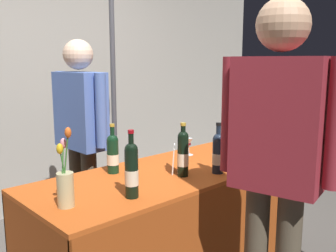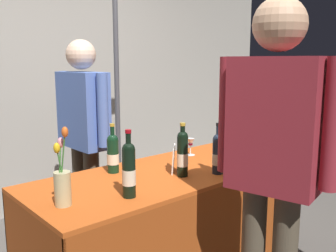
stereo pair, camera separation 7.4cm
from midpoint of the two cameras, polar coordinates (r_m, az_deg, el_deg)
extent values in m
cube|color=#9E998E|center=(3.97, -17.98, 9.39)|extent=(6.57, 0.12, 2.98)
cube|color=#B74C19|center=(2.48, 0.86, -7.15)|extent=(1.85, 0.76, 0.02)
cube|color=#963E14|center=(2.38, 7.24, -18.15)|extent=(1.85, 0.01, 0.76)
cube|color=#963E14|center=(2.88, -4.32, -12.92)|extent=(1.85, 0.01, 0.76)
cube|color=#963E14|center=(3.26, 13.09, -10.41)|extent=(0.01, 0.76, 0.76)
cylinder|color=black|center=(1.99, -4.89, -7.16)|extent=(0.07, 0.07, 0.26)
sphere|color=black|center=(1.96, -4.94, -3.54)|extent=(0.07, 0.07, 0.07)
cylinder|color=black|center=(1.95, -4.96, -2.31)|extent=(0.03, 0.03, 0.09)
cylinder|color=maroon|center=(1.94, -4.98, -0.82)|extent=(0.03, 0.03, 0.02)
cylinder|color=beige|center=(2.00, -4.88, -7.73)|extent=(0.07, 0.07, 0.08)
cylinder|color=black|center=(2.34, 3.04, -4.65)|extent=(0.07, 0.07, 0.25)
sphere|color=black|center=(2.31, 3.06, -1.63)|extent=(0.07, 0.07, 0.07)
cylinder|color=black|center=(2.30, 3.07, -0.81)|extent=(0.03, 0.03, 0.07)
cylinder|color=#B7932D|center=(2.30, 3.08, 0.24)|extent=(0.03, 0.03, 0.02)
cylinder|color=beige|center=(2.34, 3.03, -5.13)|extent=(0.07, 0.07, 0.08)
cylinder|color=#192333|center=(2.42, 8.44, -4.59)|extent=(0.07, 0.07, 0.22)
sphere|color=#192333|center=(2.39, 8.51, -2.00)|extent=(0.07, 0.07, 0.07)
cylinder|color=#192333|center=(2.39, 8.53, -0.99)|extent=(0.03, 0.03, 0.09)
cylinder|color=black|center=(2.38, 8.56, 0.25)|extent=(0.03, 0.03, 0.02)
cylinder|color=beige|center=(2.42, 8.43, -5.00)|extent=(0.07, 0.07, 0.07)
cylinder|color=#38230F|center=(2.75, 13.41, -2.63)|extent=(0.07, 0.07, 0.26)
sphere|color=#38230F|center=(2.72, 13.51, 0.03)|extent=(0.07, 0.07, 0.07)
cylinder|color=#38230F|center=(2.72, 13.54, 0.72)|extent=(0.03, 0.03, 0.07)
cylinder|color=black|center=(2.71, 13.58, 1.60)|extent=(0.04, 0.04, 0.02)
cylinder|color=beige|center=(2.75, 13.39, -3.05)|extent=(0.08, 0.08, 0.08)
cylinder|color=black|center=(2.44, -7.49, -4.57)|extent=(0.08, 0.08, 0.21)
sphere|color=black|center=(2.42, -7.54, -2.12)|extent=(0.07, 0.07, 0.07)
cylinder|color=black|center=(2.41, -7.57, -1.09)|extent=(0.03, 0.03, 0.09)
cylinder|color=#B7932D|center=(2.40, -7.60, 0.16)|extent=(0.03, 0.03, 0.02)
cylinder|color=beige|center=(2.45, -7.48, -4.96)|extent=(0.08, 0.08, 0.07)
cylinder|color=silver|center=(2.89, 4.14, -4.39)|extent=(0.07, 0.07, 0.00)
cylinder|color=silver|center=(2.88, 4.15, -3.69)|extent=(0.01, 0.01, 0.07)
cone|color=silver|center=(2.86, 4.16, -2.45)|extent=(0.06, 0.06, 0.06)
cylinder|color=#590C19|center=(2.87, 4.16, -2.77)|extent=(0.03, 0.03, 0.01)
cylinder|color=tan|center=(1.95, -14.62, -9.19)|extent=(0.08, 0.08, 0.17)
cylinder|color=#38722D|center=(1.91, -15.02, -5.97)|extent=(0.04, 0.04, 0.23)
ellipsoid|color=pink|center=(1.91, -14.91, -2.45)|extent=(0.03, 0.03, 0.05)
cylinder|color=#38722D|center=(1.91, -14.86, -6.26)|extent=(0.04, 0.01, 0.21)
ellipsoid|color=gold|center=(1.88, -15.44, -3.23)|extent=(0.03, 0.03, 0.05)
cylinder|color=#38722D|center=(1.90, -14.61, -5.15)|extent=(0.03, 0.04, 0.29)
ellipsoid|color=#E05B1E|center=(1.85, -14.27, -0.88)|extent=(0.03, 0.03, 0.05)
cube|color=silver|center=(2.45, 1.70, -5.00)|extent=(0.14, 0.14, 0.17)
cylinder|color=#4C4233|center=(3.23, -12.45, -9.95)|extent=(0.12, 0.12, 0.83)
cylinder|color=#4C4233|center=(3.08, -10.70, -10.88)|extent=(0.12, 0.12, 0.83)
cube|color=#4C6BB7|center=(2.98, -12.07, 2.40)|extent=(0.22, 0.47, 0.58)
sphere|color=beige|center=(2.96, -12.37, 10.54)|extent=(0.23, 0.23, 0.23)
cylinder|color=#4C6BB7|center=(3.22, -14.62, 3.27)|extent=(0.08, 0.08, 0.54)
cylinder|color=#4C6BB7|center=(2.74, -9.11, 2.35)|extent=(0.08, 0.08, 0.54)
cube|color=maroon|center=(1.82, 16.99, 0.14)|extent=(0.29, 0.45, 0.63)
sphere|color=tan|center=(1.81, 17.74, 14.49)|extent=(0.24, 0.24, 0.24)
cylinder|color=maroon|center=(1.75, 24.75, 0.11)|extent=(0.08, 0.08, 0.58)
cylinder|color=maroon|center=(1.92, 9.96, 1.64)|extent=(0.08, 0.08, 0.58)
cylinder|color=#47474C|center=(3.34, -7.08, 3.92)|extent=(0.04, 0.04, 2.30)
camera|label=1|loc=(0.04, -89.12, 0.15)|focal=40.22mm
camera|label=2|loc=(0.04, 90.88, -0.15)|focal=40.22mm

